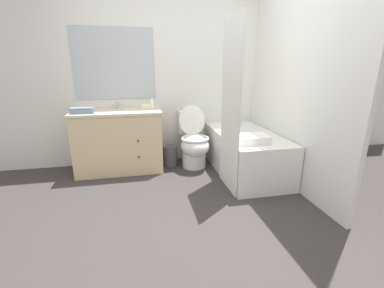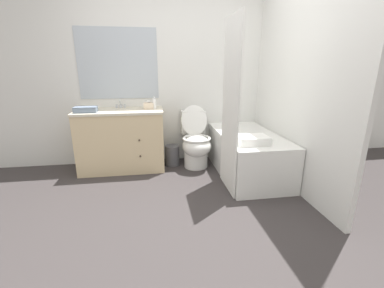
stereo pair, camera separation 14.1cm
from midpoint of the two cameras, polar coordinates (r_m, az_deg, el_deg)
name	(u,v)px [view 2 (the right image)]	position (r m, az deg, el deg)	size (l,w,h in m)	color
ground_plane	(188,215)	(2.57, 0.67, -15.53)	(14.00, 14.00, 0.00)	#383333
wall_back	(171,76)	(3.79, -3.59, 14.92)	(8.00, 0.06, 2.50)	silver
wall_right	(287,78)	(3.39, 21.49, 13.58)	(0.05, 2.60, 2.50)	silver
vanity_cabinet	(122,139)	(3.62, -14.28, 1.00)	(1.14, 0.58, 0.83)	beige
sink_faucet	(121,105)	(3.72, -14.52, 8.34)	(0.14, 0.12, 0.12)	silver
toilet	(196,143)	(3.61, 1.92, 0.22)	(0.39, 0.64, 0.86)	white
bathtub	(247,154)	(3.48, 13.28, -2.11)	(0.73, 1.42, 0.54)	white
shower_curtain	(230,108)	(2.84, 9.90, 7.80)	(0.01, 0.57, 1.88)	white
wastebasket	(172,155)	(3.72, -3.33, -2.53)	(0.21, 0.21, 0.29)	#4C4C51
tissue_box	(149,105)	(3.55, -8.50, 8.47)	(0.13, 0.14, 0.11)	beige
soap_dispenser	(154,103)	(3.52, -7.23, 8.92)	(0.05, 0.05, 0.17)	white
hand_towel_folded	(86,110)	(3.47, -21.50, 7.14)	(0.27, 0.15, 0.07)	slate
bath_towel_folded	(252,140)	(2.96, 14.59, 0.85)	(0.34, 0.25, 0.09)	white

